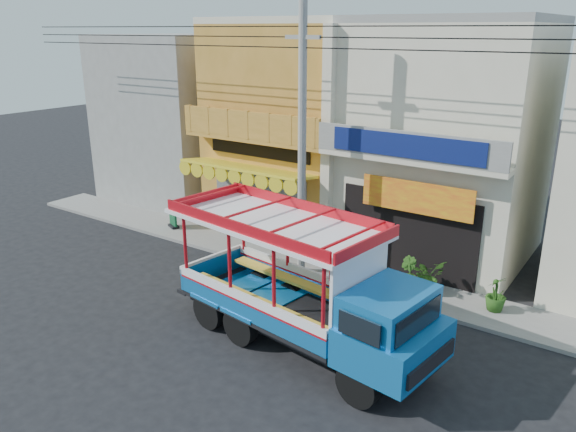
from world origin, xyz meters
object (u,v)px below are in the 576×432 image
(green_sign, at_px, (173,218))
(potted_plant_b, at_px, (408,273))
(potted_plant_a, at_px, (427,276))
(utility_pole, at_px, (306,125))
(songthaew_truck, at_px, (317,293))
(potted_plant_c, at_px, (496,294))

(green_sign, distance_m, potted_plant_b, 10.16)
(potted_plant_a, relative_size, potted_plant_b, 1.06)
(green_sign, xyz_separation_m, potted_plant_b, (10.15, 0.10, 0.10))
(potted_plant_a, xyz_separation_m, potted_plant_b, (-0.59, -0.08, -0.03))
(potted_plant_a, bearing_deg, potted_plant_b, 126.14)
(utility_pole, bearing_deg, green_sign, 174.43)
(songthaew_truck, distance_m, potted_plant_c, 5.72)
(potted_plant_c, bearing_deg, songthaew_truck, -16.18)
(potted_plant_c, bearing_deg, utility_pole, -64.12)
(utility_pole, xyz_separation_m, potted_plant_a, (3.91, 0.85, -4.37))
(utility_pole, bearing_deg, potted_plant_c, 8.28)
(songthaew_truck, relative_size, potted_plant_b, 7.49)
(utility_pole, xyz_separation_m, potted_plant_b, (3.32, 0.77, -4.40))
(songthaew_truck, bearing_deg, potted_plant_b, 83.98)
(utility_pole, xyz_separation_m, green_sign, (-6.84, 0.67, -4.50))
(utility_pole, height_order, songthaew_truck, utility_pole)
(songthaew_truck, bearing_deg, utility_pole, 126.65)
(utility_pole, height_order, green_sign, utility_pole)
(songthaew_truck, distance_m, potted_plant_a, 4.89)
(potted_plant_b, distance_m, potted_plant_c, 2.65)
(potted_plant_a, bearing_deg, songthaew_truck, -164.56)
(potted_plant_c, bearing_deg, potted_plant_b, -70.23)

